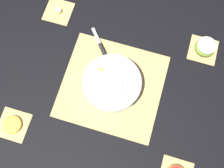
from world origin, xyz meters
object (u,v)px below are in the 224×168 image
(fruit_salad_bowl, at_px, (112,83))
(banana_coin_single, at_px, (58,10))
(paring_knife, at_px, (102,48))
(orange_slice_whole, at_px, (13,125))
(apple_half, at_px, (205,47))

(fruit_salad_bowl, xyz_separation_m, banana_coin_single, (-0.34, 0.28, -0.03))
(paring_knife, relative_size, orange_slice_whole, 1.57)
(apple_half, relative_size, orange_slice_whole, 1.18)
(paring_knife, height_order, orange_slice_whole, paring_knife)
(paring_knife, height_order, apple_half, apple_half)
(banana_coin_single, bearing_deg, apple_half, -0.00)
(orange_slice_whole, bearing_deg, paring_knife, 59.78)
(fruit_salad_bowl, height_order, paring_knife, fruit_salad_bowl)
(apple_half, height_order, banana_coin_single, apple_half)
(orange_slice_whole, distance_m, banana_coin_single, 0.55)
(fruit_salad_bowl, relative_size, apple_half, 2.78)
(fruit_salad_bowl, xyz_separation_m, apple_half, (0.34, 0.28, -0.01))
(paring_knife, height_order, banana_coin_single, paring_knife)
(apple_half, relative_size, banana_coin_single, 2.55)
(fruit_salad_bowl, height_order, banana_coin_single, fruit_salad_bowl)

